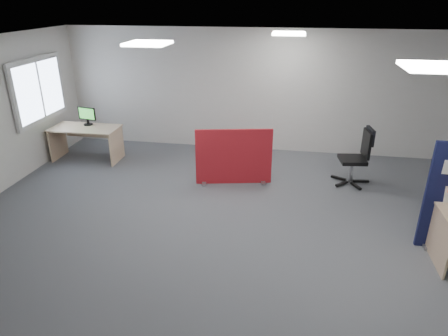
# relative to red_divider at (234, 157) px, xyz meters

# --- Properties ---
(floor) EXTENTS (9.00, 9.00, 0.00)m
(floor) POSITION_rel_red_divider_xyz_m (0.37, -1.56, -0.52)
(floor) COLOR #55585D
(floor) RESTS_ON ground
(ceiling) EXTENTS (9.00, 7.00, 0.02)m
(ceiling) POSITION_rel_red_divider_xyz_m (0.37, -1.56, 2.18)
(ceiling) COLOR white
(ceiling) RESTS_ON wall_back
(wall_back) EXTENTS (9.00, 0.02, 2.70)m
(wall_back) POSITION_rel_red_divider_xyz_m (0.37, 1.94, 0.83)
(wall_back) COLOR silver
(wall_back) RESTS_ON floor
(wall_front) EXTENTS (9.00, 0.02, 2.70)m
(wall_front) POSITION_rel_red_divider_xyz_m (0.37, -5.06, 0.83)
(wall_front) COLOR silver
(wall_front) RESTS_ON floor
(window) EXTENTS (0.06, 1.70, 1.30)m
(window) POSITION_rel_red_divider_xyz_m (-4.07, 0.44, 1.03)
(window) COLOR white
(window) RESTS_ON wall_left
(ceiling_lights) EXTENTS (4.10, 4.10, 0.04)m
(ceiling_lights) POSITION_rel_red_divider_xyz_m (0.70, -0.90, 2.15)
(ceiling_lights) COLOR white
(ceiling_lights) RESTS_ON ceiling
(red_divider) EXTENTS (1.41, 0.34, 1.07)m
(red_divider) POSITION_rel_red_divider_xyz_m (0.00, 0.00, 0.00)
(red_divider) COLOR #A61915
(red_divider) RESTS_ON floor
(second_desk) EXTENTS (1.43, 0.71, 0.73)m
(second_desk) POSITION_rel_red_divider_xyz_m (-3.31, 0.69, 0.02)
(second_desk) COLOR tan
(second_desk) RESTS_ON floor
(monitor_second) EXTENTS (0.42, 0.19, 0.39)m
(monitor_second) POSITION_rel_red_divider_xyz_m (-3.33, 0.84, 0.42)
(monitor_second) COLOR black
(monitor_second) RESTS_ON second_desk
(office_chair) EXTENTS (0.71, 0.71, 1.08)m
(office_chair) POSITION_rel_red_divider_xyz_m (2.31, 0.39, 0.09)
(office_chair) COLOR black
(office_chair) RESTS_ON floor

